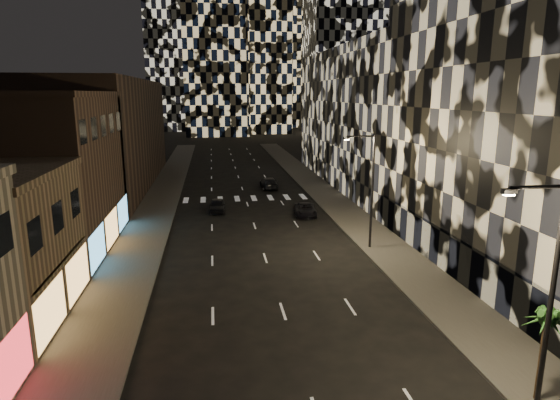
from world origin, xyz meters
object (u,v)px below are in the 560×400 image
object	(u,v)px
streetlight_far	(369,184)
car_dark_rightlane	(305,210)
streetlight_near	(547,285)
car_dark_midlane	(217,205)
car_dark_oncoming	(269,183)
palm_tree	(547,325)

from	to	relation	value
streetlight_far	car_dark_rightlane	size ratio (longest dim) A/B	1.98
streetlight_near	car_dark_midlane	distance (m)	36.30
car_dark_oncoming	streetlight_far	bearing A→B (deg)	100.62
palm_tree	car_dark_midlane	bearing A→B (deg)	110.32
streetlight_near	car_dark_oncoming	bearing A→B (deg)	96.07
streetlight_far	car_dark_oncoming	size ratio (longest dim) A/B	1.81
car_dark_oncoming	streetlight_near	bearing A→B (deg)	95.96
palm_tree	car_dark_rightlane	bearing A→B (deg)	96.59
palm_tree	car_dark_oncoming	bearing A→B (deg)	96.95
car_dark_oncoming	car_dark_rightlane	world-z (taller)	car_dark_oncoming
streetlight_far	palm_tree	bearing A→B (deg)	-88.10
car_dark_rightlane	palm_tree	bearing A→B (deg)	-77.29
car_dark_rightlane	palm_tree	distance (m)	30.78
car_dark_midlane	car_dark_rightlane	world-z (taller)	car_dark_midlane
streetlight_near	streetlight_far	size ratio (longest dim) A/B	1.00
streetlight_near	streetlight_far	world-z (taller)	same
car_dark_oncoming	car_dark_midlane	bearing A→B (deg)	59.11
streetlight_far	palm_tree	size ratio (longest dim) A/B	2.28
car_dark_rightlane	streetlight_near	bearing A→B (deg)	-78.58
car_dark_oncoming	palm_tree	distance (m)	45.52
car_dark_rightlane	palm_tree	size ratio (longest dim) A/B	1.15
streetlight_near	car_dark_rightlane	bearing A→B (deg)	95.30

